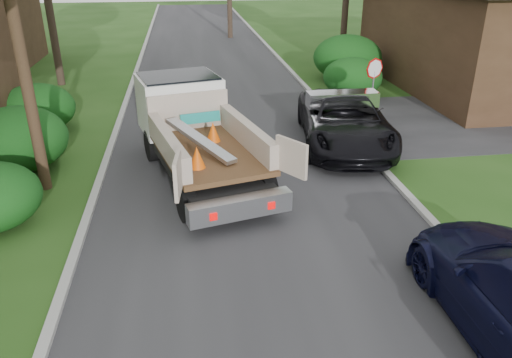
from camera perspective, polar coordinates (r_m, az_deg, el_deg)
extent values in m
plane|color=#204614|center=(10.15, 2.23, -11.29)|extent=(120.00, 120.00, 0.00)
cube|color=#28282B|center=(19.08, -3.15, 6.49)|extent=(8.00, 90.00, 0.02)
cube|color=#9E9E99|center=(19.17, -15.51, 5.88)|extent=(0.20, 90.00, 0.12)
cube|color=#9E9E99|center=(19.83, 8.82, 7.11)|extent=(0.20, 90.00, 0.12)
cylinder|color=slate|center=(19.01, 13.08, 8.95)|extent=(0.06, 0.06, 2.00)
cylinder|color=#B20A0A|center=(18.75, 13.40, 12.18)|extent=(0.71, 0.32, 0.76)
cube|color=#392517|center=(26.69, 25.81, 14.38)|extent=(9.00, 12.00, 4.50)
ellipsoid|color=#0E3F12|center=(16.18, -25.60, 4.13)|extent=(2.86, 2.86, 1.87)
ellipsoid|color=#0E3F12|center=(19.49, -23.71, 7.43)|extent=(2.60, 2.60, 1.70)
ellipsoid|color=#0E3F12|center=(22.89, 10.98, 11.37)|extent=(2.60, 2.60, 1.70)
ellipsoid|color=#0E3F12|center=(25.84, 10.40, 13.50)|extent=(3.38, 3.38, 2.21)
cylinder|color=black|center=(15.71, -11.79, 3.79)|extent=(0.55, 1.02, 0.97)
cylinder|color=black|center=(16.16, -4.64, 4.83)|extent=(0.55, 1.02, 0.97)
cylinder|color=black|center=(12.02, -7.95, -2.63)|extent=(0.55, 1.02, 0.97)
cylinder|color=black|center=(12.60, 1.09, -1.05)|extent=(0.55, 1.02, 0.97)
cube|color=black|center=(14.08, -6.21, 2.49)|extent=(3.60, 6.60, 0.26)
cube|color=white|center=(15.85, -8.71, 8.54)|extent=(2.77, 2.46, 1.67)
cube|color=black|center=(15.70, -8.85, 10.62)|extent=(2.58, 2.26, 0.59)
cube|color=#472D19|center=(13.25, -5.37, 2.99)|extent=(3.24, 4.34, 0.13)
cube|color=beige|center=(14.83, -7.70, 7.69)|extent=(2.33, 0.67, 1.08)
cube|color=beige|center=(12.88, -10.03, 3.85)|extent=(1.14, 3.63, 0.65)
cube|color=beige|center=(13.45, -1.02, 5.14)|extent=(1.14, 3.63, 0.65)
cube|color=silver|center=(11.45, -1.83, -3.25)|extent=(2.50, 0.96, 0.49)
cube|color=#B20505|center=(11.10, -4.89, -4.31)|extent=(0.18, 0.08, 0.17)
cube|color=#B20505|center=(11.53, 1.78, -3.05)|extent=(0.18, 0.08, 0.17)
cube|color=beige|center=(10.83, -8.91, 0.45)|extent=(0.19, 0.98, 0.86)
cube|color=beige|center=(11.66, 4.06, 2.50)|extent=(0.61, 0.85, 0.86)
cube|color=silver|center=(13.17, -6.47, 4.50)|extent=(1.75, 2.54, 0.50)
cone|color=#F2590A|center=(12.11, -6.75, 2.49)|extent=(0.47, 0.47, 0.54)
cone|color=#F2590A|center=(13.81, -4.93, 5.39)|extent=(0.47, 0.47, 0.54)
cube|color=#148C84|center=(14.69, -6.37, 6.98)|extent=(1.18, 0.39, 0.30)
imported|color=black|center=(16.84, 10.10, 6.59)|extent=(3.64, 6.32, 1.66)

